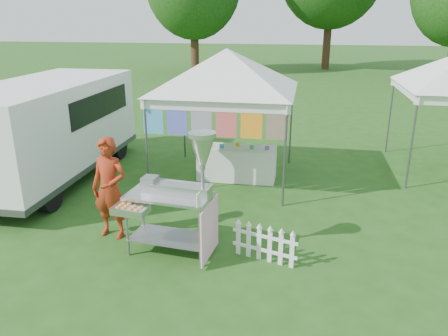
# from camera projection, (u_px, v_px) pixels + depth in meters

# --- Properties ---
(ground) EXTENTS (120.00, 120.00, 0.00)m
(ground) POSITION_uv_depth(u_px,v_px,m) (188.00, 249.00, 7.21)
(ground) COLOR #244A15
(ground) RESTS_ON ground
(canopy_main) EXTENTS (4.24, 4.24, 3.45)m
(canopy_main) POSITION_uv_depth(u_px,v_px,m) (227.00, 49.00, 9.48)
(canopy_main) COLOR #59595E
(canopy_main) RESTS_ON ground
(donut_cart) EXTENTS (1.54, 0.96, 2.04)m
(donut_cart) POSITION_uv_depth(u_px,v_px,m) (181.00, 185.00, 6.67)
(donut_cart) COLOR gray
(donut_cart) RESTS_ON ground
(vendor) EXTENTS (0.70, 0.51, 1.77)m
(vendor) POSITION_uv_depth(u_px,v_px,m) (110.00, 188.00, 7.40)
(vendor) COLOR maroon
(vendor) RESTS_ON ground
(cargo_van) EXTENTS (2.29, 5.50, 2.27)m
(cargo_van) POSITION_uv_depth(u_px,v_px,m) (50.00, 127.00, 10.16)
(cargo_van) COLOR white
(cargo_van) RESTS_ON ground
(picket_fence) EXTENTS (1.04, 0.33, 0.56)m
(picket_fence) POSITION_uv_depth(u_px,v_px,m) (264.00, 244.00, 6.79)
(picket_fence) COLOR white
(picket_fence) RESTS_ON ground
(display_table) EXTENTS (1.80, 0.70, 0.78)m
(display_table) POSITION_uv_depth(u_px,v_px,m) (237.00, 163.00, 10.26)
(display_table) COLOR white
(display_table) RESTS_ON ground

